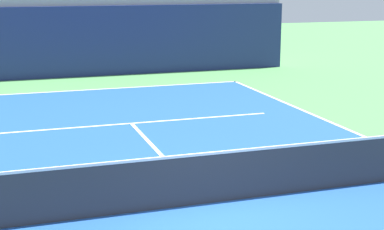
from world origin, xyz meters
The scene contains 9 objects.
ground_plane centered at (0.00, 0.00, 0.00)m, with size 80.00×80.00×0.00m, color #4C8C4C.
court_surface centered at (0.00, 0.00, 0.01)m, with size 11.00×24.00×0.01m, color #1E4C99.
baseline_far centered at (0.00, 11.95, 0.01)m, with size 11.00×0.10×0.00m, color white.
service_line_far centered at (0.00, 6.40, 0.01)m, with size 8.26×0.10×0.00m, color white.
centre_service_line centered at (0.00, 3.20, 0.01)m, with size 0.10×6.40×0.00m, color white.
back_wall centered at (0.00, 15.22, 1.46)m, with size 17.95×0.30×2.92m, color navy.
stands_tier_lower centered at (0.00, 16.57, 1.72)m, with size 17.95×2.40×3.44m, color #9E9E99.
stands_tier_upper centered at (0.00, 18.97, 2.13)m, with size 17.95×2.40×4.26m, color #9E9E99.
tennis_net centered at (0.00, 0.00, 0.51)m, with size 11.08×0.08×1.07m.
Camera 1 is at (-3.39, -9.50, 4.01)m, focal length 54.95 mm.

